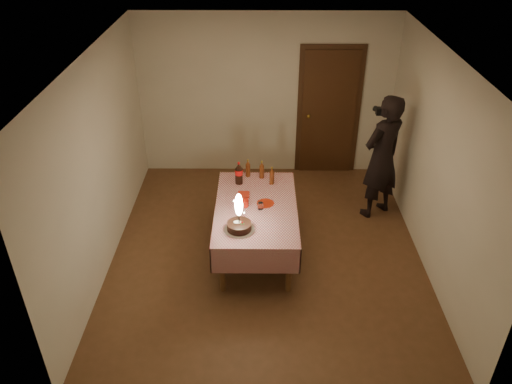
# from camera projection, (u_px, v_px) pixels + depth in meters

# --- Properties ---
(ground) EXTENTS (4.00, 4.50, 0.01)m
(ground) POSITION_uv_depth(u_px,v_px,m) (266.00, 251.00, 6.60)
(ground) COLOR brown
(ground) RESTS_ON ground
(room_shell) EXTENTS (4.04, 4.54, 2.62)m
(room_shell) POSITION_uv_depth(u_px,v_px,m) (271.00, 135.00, 5.79)
(room_shell) COLOR beige
(room_shell) RESTS_ON ground
(dining_table) EXTENTS (1.02, 1.72, 0.71)m
(dining_table) POSITION_uv_depth(u_px,v_px,m) (256.00, 213.00, 6.28)
(dining_table) COLOR brown
(dining_table) RESTS_ON ground
(birthday_cake) EXTENTS (0.36, 0.36, 0.49)m
(birthday_cake) POSITION_uv_depth(u_px,v_px,m) (239.00, 221.00, 5.75)
(birthday_cake) COLOR white
(birthday_cake) RESTS_ON dining_table
(red_plate) EXTENTS (0.22, 0.22, 0.01)m
(red_plate) POSITION_uv_depth(u_px,v_px,m) (265.00, 203.00, 6.28)
(red_plate) COLOR #A7210B
(red_plate) RESTS_ON dining_table
(red_cup) EXTENTS (0.08, 0.08, 0.10)m
(red_cup) POSITION_uv_depth(u_px,v_px,m) (245.00, 203.00, 6.21)
(red_cup) COLOR red
(red_cup) RESTS_ON dining_table
(clear_cup) EXTENTS (0.07, 0.07, 0.09)m
(clear_cup) POSITION_uv_depth(u_px,v_px,m) (261.00, 206.00, 6.16)
(clear_cup) COLOR white
(clear_cup) RESTS_ON dining_table
(napkin_stack) EXTENTS (0.15, 0.15, 0.02)m
(napkin_stack) POSITION_uv_depth(u_px,v_px,m) (244.00, 195.00, 6.45)
(napkin_stack) COLOR red
(napkin_stack) RESTS_ON dining_table
(cola_bottle) EXTENTS (0.10, 0.10, 0.32)m
(cola_bottle) POSITION_uv_depth(u_px,v_px,m) (239.00, 173.00, 6.64)
(cola_bottle) COLOR black
(cola_bottle) RESTS_ON dining_table
(amber_bottle_left) EXTENTS (0.06, 0.06, 0.25)m
(amber_bottle_left) POSITION_uv_depth(u_px,v_px,m) (248.00, 169.00, 6.82)
(amber_bottle_left) COLOR #58270F
(amber_bottle_left) RESTS_ON dining_table
(amber_bottle_right) EXTENTS (0.06, 0.06, 0.25)m
(amber_bottle_right) POSITION_uv_depth(u_px,v_px,m) (272.00, 176.00, 6.64)
(amber_bottle_right) COLOR #58270F
(amber_bottle_right) RESTS_ON dining_table
(amber_bottle_mid) EXTENTS (0.06, 0.06, 0.25)m
(amber_bottle_mid) POSITION_uv_depth(u_px,v_px,m) (262.00, 170.00, 6.78)
(amber_bottle_mid) COLOR #58270F
(amber_bottle_mid) RESTS_ON dining_table
(photographer) EXTENTS (0.79, 0.73, 1.82)m
(photographer) POSITION_uv_depth(u_px,v_px,m) (382.00, 157.00, 6.91)
(photographer) COLOR black
(photographer) RESTS_ON ground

